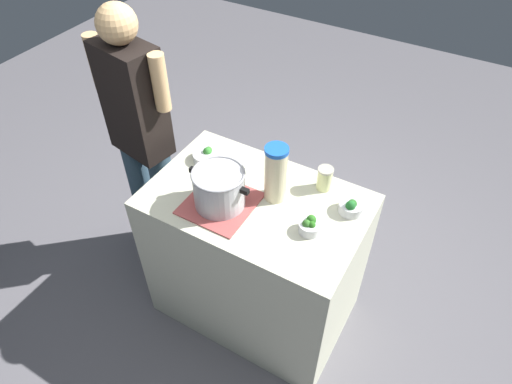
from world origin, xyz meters
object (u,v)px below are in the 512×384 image
at_px(cooking_pot, 219,188).
at_px(broccoli_bowl_back, 351,207).
at_px(lemonade_pitcher, 276,173).
at_px(broccoli_bowl_front, 310,226).
at_px(mason_jar, 325,178).
at_px(person_cook, 141,136).
at_px(broccoli_bowl_center, 206,156).

height_order(cooking_pot, broccoli_bowl_back, cooking_pot).
distance_m(lemonade_pitcher, broccoli_bowl_front, 0.29).
height_order(mason_jar, broccoli_bowl_back, mason_jar).
height_order(cooking_pot, person_cook, person_cook).
xyz_separation_m(broccoli_bowl_front, person_cook, (1.13, -0.17, -0.03)).
height_order(broccoli_bowl_front, broccoli_bowl_back, broccoli_bowl_back).
xyz_separation_m(mason_jar, person_cook, (1.07, 0.12, -0.06)).
bearing_deg(broccoli_bowl_center, broccoli_bowl_front, 164.94).
bearing_deg(broccoli_bowl_back, lemonade_pitcher, 13.94).
distance_m(cooking_pot, broccoli_bowl_center, 0.36).
relative_size(broccoli_bowl_back, person_cook, 0.07).
bearing_deg(broccoli_bowl_center, person_cook, 1.98).
bearing_deg(mason_jar, lemonade_pitcher, 44.18).
distance_m(cooking_pot, broccoli_bowl_front, 0.45).
bearing_deg(broccoli_bowl_back, mason_jar, -26.30).
xyz_separation_m(lemonade_pitcher, broccoli_bowl_front, (-0.24, 0.12, -0.12)).
relative_size(lemonade_pitcher, mason_jar, 2.43).
relative_size(cooking_pot, broccoli_bowl_front, 3.13).
relative_size(lemonade_pitcher, broccoli_bowl_center, 2.19).
xyz_separation_m(broccoli_bowl_center, person_cook, (0.44, 0.02, -0.02)).
bearing_deg(person_cook, broccoli_bowl_center, -178.02).
xyz_separation_m(broccoli_bowl_front, broccoli_bowl_back, (-0.12, -0.21, -0.00)).
distance_m(lemonade_pitcher, broccoli_bowl_center, 0.47).
bearing_deg(mason_jar, person_cook, 6.61).
bearing_deg(mason_jar, broccoli_bowl_front, 101.39).
bearing_deg(broccoli_bowl_center, cooking_pot, 135.35).
xyz_separation_m(cooking_pot, mason_jar, (-0.38, -0.35, -0.05)).
xyz_separation_m(lemonade_pitcher, person_cook, (0.89, -0.05, -0.15)).
bearing_deg(broccoli_bowl_front, mason_jar, -78.61).
bearing_deg(lemonade_pitcher, broccoli_bowl_back, -166.06).
bearing_deg(cooking_pot, broccoli_bowl_front, -172.50).
relative_size(mason_jar, person_cook, 0.07).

